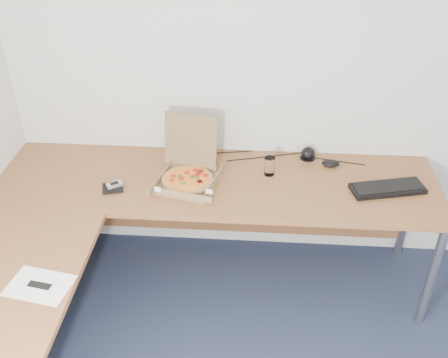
# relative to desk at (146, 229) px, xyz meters

# --- Properties ---
(room_shell) EXTENTS (3.50, 3.50, 2.50)m
(room_shell) POSITION_rel_desk_xyz_m (0.82, -0.97, 0.55)
(room_shell) COLOR silver
(room_shell) RESTS_ON ground
(desk) EXTENTS (2.50, 2.20, 0.73)m
(desk) POSITION_rel_desk_xyz_m (0.00, 0.00, 0.00)
(desk) COLOR brown
(desk) RESTS_ON ground
(pizza_box) EXTENTS (0.32, 0.37, 0.33)m
(pizza_box) POSITION_rel_desk_xyz_m (0.16, 0.40, 0.07)
(pizza_box) COLOR olive
(pizza_box) RESTS_ON desk
(drinking_glass) EXTENTS (0.06, 0.06, 0.11)m
(drinking_glass) POSITION_rel_desk_xyz_m (0.62, 0.51, 0.08)
(drinking_glass) COLOR white
(drinking_glass) RESTS_ON desk
(keyboard) EXTENTS (0.43, 0.23, 0.03)m
(keyboard) POSITION_rel_desk_xyz_m (1.27, 0.39, 0.04)
(keyboard) COLOR black
(keyboard) RESTS_ON desk
(mouse) EXTENTS (0.12, 0.09, 0.04)m
(mouse) POSITION_rel_desk_xyz_m (0.98, 0.63, 0.05)
(mouse) COLOR black
(mouse) RESTS_ON desk
(wallet) EXTENTS (0.13, 0.12, 0.02)m
(wallet) POSITION_rel_desk_xyz_m (-0.24, 0.29, 0.04)
(wallet) COLOR black
(wallet) RESTS_ON desk
(phone) EXTENTS (0.10, 0.09, 0.02)m
(phone) POSITION_rel_desk_xyz_m (-0.23, 0.30, 0.06)
(phone) COLOR #B2B5BA
(phone) RESTS_ON wallet
(paper_sheet) EXTENTS (0.30, 0.24, 0.00)m
(paper_sheet) POSITION_rel_desk_xyz_m (-0.38, -0.45, 0.03)
(paper_sheet) COLOR white
(paper_sheet) RESTS_ON desk
(dome_speaker) EXTENTS (0.09, 0.09, 0.08)m
(dome_speaker) POSITION_rel_desk_xyz_m (0.85, 0.71, 0.07)
(dome_speaker) COLOR black
(dome_speaker) RESTS_ON desk
(cable_bundle) EXTENTS (0.54, 0.11, 0.01)m
(cable_bundle) POSITION_rel_desk_xyz_m (0.61, 0.70, 0.03)
(cable_bundle) COLOR black
(cable_bundle) RESTS_ON desk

